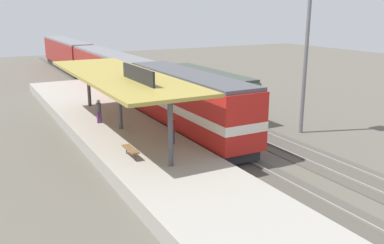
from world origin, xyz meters
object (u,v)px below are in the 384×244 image
at_px(freight_car, 205,91).
at_px(light_mast, 309,16).
at_px(passenger_carriage_rear, 67,54).
at_px(person_waiting, 172,129).
at_px(platform_bench, 130,149).
at_px(passenger_carriage_front, 110,72).
at_px(locomotive, 188,104).
at_px(person_walking, 99,110).

height_order(freight_car, light_mast, light_mast).
height_order(passenger_carriage_rear, person_waiting, passenger_carriage_rear).
bearing_deg(platform_bench, person_waiting, 17.92).
xyz_separation_m(passenger_carriage_rear, freight_car, (4.60, -33.37, -0.34)).
height_order(passenger_carriage_front, person_waiting, passenger_carriage_front).
height_order(locomotive, freight_car, locomotive).
bearing_deg(light_mast, passenger_carriage_front, 110.23).
bearing_deg(passenger_carriage_rear, light_mast, -79.47).
bearing_deg(platform_bench, freight_car, 43.31).
bearing_deg(passenger_carriage_front, person_waiting, -97.83).
distance_m(platform_bench, passenger_carriage_rear, 43.78).
distance_m(locomotive, person_waiting, 4.68).
bearing_deg(passenger_carriage_front, person_walking, -110.47).
height_order(locomotive, passenger_carriage_rear, locomotive).
relative_size(passenger_carriage_front, person_walking, 11.70).
bearing_deg(person_waiting, passenger_carriage_front, 82.17).
distance_m(locomotive, person_walking, 6.43).
bearing_deg(person_waiting, platform_bench, -162.08).
xyz_separation_m(platform_bench, passenger_carriage_rear, (6.00, 43.36, 0.97)).
distance_m(passenger_carriage_front, person_waiting, 21.79).
xyz_separation_m(locomotive, person_walking, (-5.48, 3.33, -0.56)).
distance_m(locomotive, light_mast, 10.33).
height_order(locomotive, passenger_carriage_front, locomotive).
relative_size(passenger_carriage_front, light_mast, 1.71).
distance_m(passenger_carriage_front, freight_car, 13.39).
bearing_deg(passenger_carriage_front, locomotive, -90.00).
height_order(passenger_carriage_rear, freight_car, passenger_carriage_rear).
distance_m(person_waiting, person_walking, 7.35).
height_order(locomotive, light_mast, light_mast).
height_order(platform_bench, passenger_carriage_front, passenger_carriage_front).
distance_m(passenger_carriage_front, passenger_carriage_rear, 20.80).
bearing_deg(locomotive, platform_bench, -142.77).
distance_m(platform_bench, light_mast, 15.56).
relative_size(light_mast, person_waiting, 6.84).
bearing_deg(person_waiting, freight_car, 49.97).
distance_m(freight_car, person_waiting, 11.77).
bearing_deg(passenger_carriage_front, light_mast, -69.77).
distance_m(passenger_carriage_rear, person_waiting, 42.49).
distance_m(freight_car, light_mast, 11.20).
bearing_deg(freight_car, person_waiting, -130.03).
bearing_deg(light_mast, freight_car, 110.41).
height_order(person_waiting, person_walking, same).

